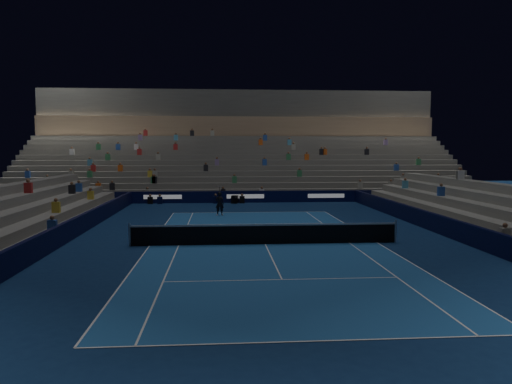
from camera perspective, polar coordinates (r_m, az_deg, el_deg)
name	(u,v)px	position (r m, az deg, el deg)	size (l,w,h in m)	color
ground	(265,244)	(23.44, 1.08, -6.16)	(90.00, 90.00, 0.00)	#0C234C
court_surface	(265,244)	(23.44, 1.08, -6.14)	(10.97, 23.77, 0.01)	#1B5094
sponsor_barrier_far	(245,197)	(41.65, -1.26, -0.56)	(44.00, 0.25, 1.00)	black
sponsor_barrier_east	(461,232)	(26.09, 22.88, -4.30)	(0.25, 37.00, 1.00)	black
sponsor_barrier_west	(57,237)	(24.45, -22.27, -4.87)	(0.25, 37.00, 1.00)	black
grandstand_main	(241,161)	(50.86, -1.82, 3.69)	(44.00, 15.20, 11.20)	#60605B
tennis_net	(265,234)	(23.35, 1.09, -4.94)	(12.90, 0.10, 1.10)	#B2B2B7
tennis_player	(220,204)	(33.57, -4.29, -1.36)	(0.60, 0.39, 1.64)	black
broadcast_camera	(235,199)	(41.09, -2.51, -0.86)	(0.65, 1.03, 0.66)	black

